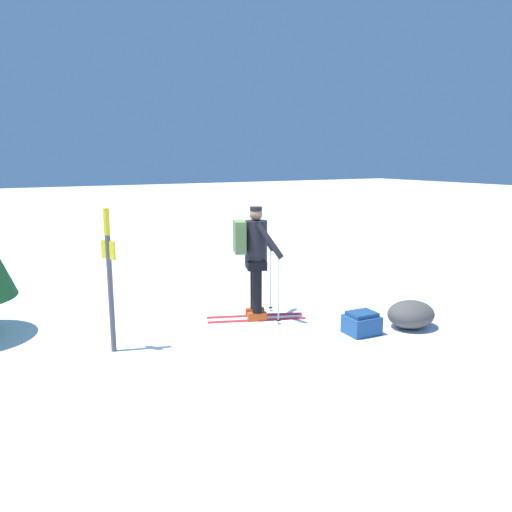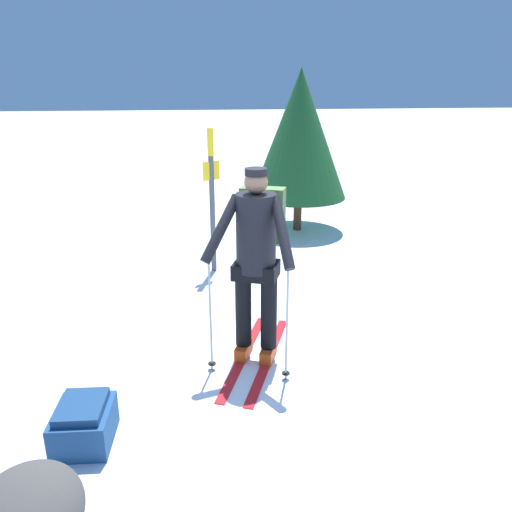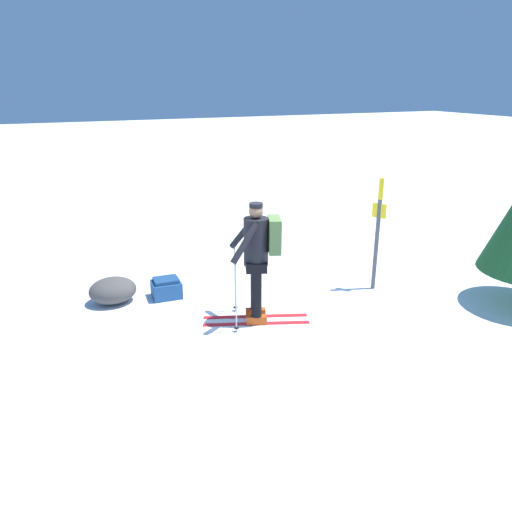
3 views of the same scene
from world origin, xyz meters
name	(u,v)px [view 1 (image 1 of 3)]	position (x,y,z in m)	size (l,w,h in m)	color
ground_plane	(244,317)	(0.00, 0.00, 0.00)	(80.00, 80.00, 0.00)	white
skier	(254,254)	(0.11, -0.12, 1.06)	(1.59, 0.94, 1.80)	red
dropped_backpack	(362,323)	(1.15, -1.51, 0.16)	(0.49, 0.43, 0.33)	navy
trail_marker	(109,268)	(-2.19, -0.42, 1.14)	(0.14, 0.22, 1.92)	#4C4C51
rock_boulder	(411,314)	(1.99, -1.66, 0.21)	(0.75, 0.64, 0.41)	#474442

